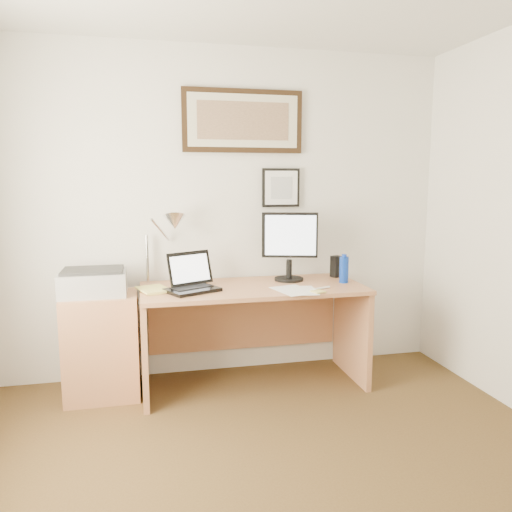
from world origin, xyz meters
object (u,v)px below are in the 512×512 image
object	(u,v)px
desk	(251,315)
printer	(93,282)
book	(141,291)
laptop	(192,282)
side_cabinet	(102,346)
water_bottle	(344,270)
lcd_monitor	(290,243)

from	to	relation	value
desk	printer	world-z (taller)	printer
book	laptop	xyz separation A→B (m)	(0.35, 0.00, 0.05)
side_cabinet	water_bottle	world-z (taller)	water_bottle
desk	lcd_monitor	world-z (taller)	lcd_monitor
side_cabinet	lcd_monitor	xyz separation A→B (m)	(1.38, 0.08, 0.68)
book	lcd_monitor	size ratio (longest dim) A/B	0.49
book	printer	bearing A→B (deg)	162.22
desk	water_bottle	bearing A→B (deg)	-9.40
laptop	desk	bearing A→B (deg)	14.73
desk	printer	bearing A→B (deg)	-179.01
side_cabinet	water_bottle	xyz separation A→B (m)	(1.76, -0.08, 0.48)
water_bottle	printer	world-z (taller)	water_bottle
side_cabinet	water_bottle	distance (m)	1.83
book	side_cabinet	bearing A→B (deg)	162.99
water_bottle	desk	bearing A→B (deg)	170.60
water_bottle	book	bearing A→B (deg)	-179.79
side_cabinet	book	size ratio (longest dim) A/B	2.85
book	desk	xyz separation A→B (m)	(0.79, 0.12, -0.24)
side_cabinet	lcd_monitor	distance (m)	1.54
side_cabinet	printer	size ratio (longest dim) A/B	1.66
printer	laptop	bearing A→B (deg)	-8.43
book	desk	size ratio (longest dim) A/B	0.16
lcd_monitor	printer	bearing A→B (deg)	-177.30
printer	side_cabinet	bearing A→B (deg)	-23.12
desk	laptop	size ratio (longest dim) A/B	3.76
desk	lcd_monitor	bearing A→B (deg)	8.71
side_cabinet	lcd_monitor	bearing A→B (deg)	3.44
side_cabinet	laptop	size ratio (longest dim) A/B	1.72
laptop	book	bearing A→B (deg)	-179.61
side_cabinet	lcd_monitor	size ratio (longest dim) A/B	1.40
water_bottle	printer	size ratio (longest dim) A/B	0.44
side_cabinet	book	bearing A→B (deg)	-17.01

